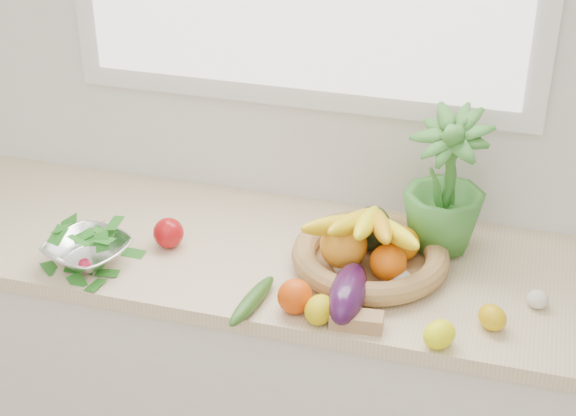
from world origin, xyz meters
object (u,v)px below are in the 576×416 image
(fruit_basket, at_px, (369,248))
(colander_with_spinach, at_px, (87,246))
(apple, at_px, (169,233))
(potted_herb, at_px, (446,180))
(cucumber, at_px, (252,300))
(eggplant, at_px, (348,293))

(fruit_basket, relative_size, colander_with_spinach, 1.61)
(fruit_basket, xyz_separation_m, colander_with_spinach, (-0.70, -0.19, 0.00))
(apple, relative_size, fruit_basket, 0.20)
(potted_herb, relative_size, fruit_basket, 0.93)
(apple, distance_m, cucumber, 0.36)
(cucumber, xyz_separation_m, colander_with_spinach, (-0.47, 0.06, 0.04))
(cucumber, xyz_separation_m, potted_herb, (0.40, 0.38, 0.19))
(cucumber, bearing_deg, colander_with_spinach, 172.27)
(eggplant, xyz_separation_m, cucumber, (-0.22, -0.06, -0.03))
(apple, xyz_separation_m, potted_herb, (0.70, 0.18, 0.17))
(apple, xyz_separation_m, colander_with_spinach, (-0.17, -0.14, 0.02))
(apple, height_order, colander_with_spinach, colander_with_spinach)
(eggplant, height_order, potted_herb, potted_herb)
(potted_herb, bearing_deg, apple, -165.75)
(apple, relative_size, potted_herb, 0.21)
(fruit_basket, bearing_deg, potted_herb, 38.02)
(eggplant, height_order, cucumber, eggplant)
(colander_with_spinach, bearing_deg, apple, 39.66)
(cucumber, relative_size, fruit_basket, 0.54)
(cucumber, relative_size, colander_with_spinach, 0.86)
(potted_herb, bearing_deg, eggplant, -119.07)
(cucumber, bearing_deg, eggplant, 14.66)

